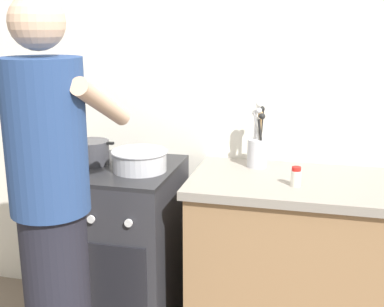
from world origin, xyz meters
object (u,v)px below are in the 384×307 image
mixing_bowl (140,159)px  person (53,220)px  utensil_crock (258,147)px  spice_bottle (296,177)px  stove_range (119,249)px  pot (91,152)px

mixing_bowl → person: person is taller
utensil_crock → person: (-0.70, -0.79, -0.14)m
mixing_bowl → utensil_crock: 0.59m
spice_bottle → stove_range: bearing=173.9°
stove_range → mixing_bowl: size_ratio=3.26×
stove_range → spice_bottle: 1.02m
mixing_bowl → utensil_crock: utensil_crock is taller
stove_range → person: (-0.01, -0.62, 0.41)m
stove_range → mixing_bowl: bearing=-14.6°
mixing_bowl → spice_bottle: 0.75m
person → pot: bearing=101.7°
stove_range → spice_bottle: (0.89, -0.10, 0.49)m
stove_range → person: size_ratio=0.53×
spice_bottle → person: (-0.90, -0.52, -0.08)m
pot → spice_bottle: pot is taller
utensil_crock → spice_bottle: size_ratio=3.77×
pot → mixing_bowl: pot is taller
mixing_bowl → stove_range: bearing=165.4°
pot → person: bearing=-78.3°
spice_bottle → person: person is taller
stove_range → person: bearing=-90.8°
pot → person: 0.65m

